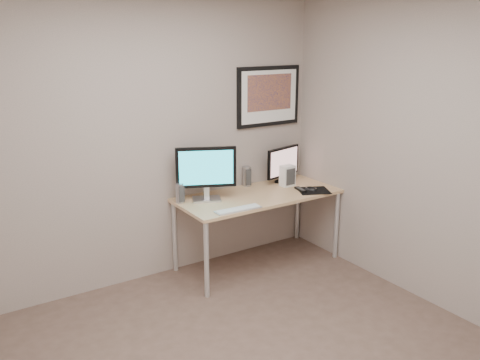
{
  "coord_description": "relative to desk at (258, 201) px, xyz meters",
  "views": [
    {
      "loc": [
        -1.71,
        -2.48,
        2.21
      ],
      "look_at": [
        0.62,
        1.1,
        0.99
      ],
      "focal_mm": 38.0,
      "sensor_mm": 36.0,
      "label": 1
    }
  ],
  "objects": [
    {
      "name": "keyboard",
      "position": [
        -0.42,
        -0.28,
        0.07
      ],
      "size": [
        0.44,
        0.13,
        0.02
      ],
      "primitive_type": "cube",
      "rotation": [
        0.0,
        0.0,
        -0.04
      ],
      "color": "silver",
      "rests_on": "desk"
    },
    {
      "name": "desk",
      "position": [
        0.0,
        0.0,
        0.0
      ],
      "size": [
        1.6,
        0.7,
        0.73
      ],
      "color": "#A4814F",
      "rests_on": "floor"
    },
    {
      "name": "mouse",
      "position": [
        0.52,
        -0.18,
        0.09
      ],
      "size": [
        0.09,
        0.11,
        0.03
      ],
      "primitive_type": "ellipsoid",
      "rotation": [
        0.0,
        0.0,
        0.4
      ],
      "color": "black",
      "rests_on": "mousepad"
    },
    {
      "name": "speaker_left",
      "position": [
        -0.75,
        0.18,
        0.16
      ],
      "size": [
        0.08,
        0.08,
        0.18
      ],
      "primitive_type": "cylinder",
      "rotation": [
        0.0,
        0.0,
        0.05
      ],
      "color": "#B2B2B7",
      "rests_on": "desk"
    },
    {
      "name": "room",
      "position": [
        -1.0,
        -0.9,
        0.98
      ],
      "size": [
        3.6,
        3.6,
        3.6
      ],
      "color": "white",
      "rests_on": "ground"
    },
    {
      "name": "remote",
      "position": [
        0.42,
        -0.13,
        0.08
      ],
      "size": [
        0.09,
        0.19,
        0.02
      ],
      "primitive_type": "cube",
      "rotation": [
        0.0,
        0.0,
        -0.21
      ],
      "color": "black",
      "rests_on": "desk"
    },
    {
      "name": "fan_unit",
      "position": [
        0.41,
        0.07,
        0.17
      ],
      "size": [
        0.14,
        0.11,
        0.21
      ],
      "primitive_type": "cube",
      "rotation": [
        0.0,
        0.0,
        0.03
      ],
      "color": "silver",
      "rests_on": "desk"
    },
    {
      "name": "monitor_large",
      "position": [
        -0.51,
        0.11,
        0.35
      ],
      "size": [
        0.52,
        0.27,
        0.51
      ],
      "rotation": [
        0.0,
        0.0,
        -0.43
      ],
      "color": "#B2B2B7",
      "rests_on": "desk"
    },
    {
      "name": "framed_art",
      "position": [
        0.35,
        0.33,
        0.96
      ],
      "size": [
        0.75,
        0.04,
        0.6
      ],
      "color": "black",
      "rests_on": "room"
    },
    {
      "name": "mousepad",
      "position": [
        0.52,
        -0.21,
        0.07
      ],
      "size": [
        0.38,
        0.36,
        0.0
      ],
      "primitive_type": "cube",
      "rotation": [
        0.0,
        0.0,
        -0.43
      ],
      "color": "black",
      "rests_on": "desk"
    },
    {
      "name": "monitor_tv",
      "position": [
        0.47,
        0.22,
        0.26
      ],
      "size": [
        0.47,
        0.15,
        0.37
      ],
      "rotation": [
        0.0,
        0.0,
        0.24
      ],
      "color": "black",
      "rests_on": "desk"
    },
    {
      "name": "speaker_right",
      "position": [
        0.06,
        0.3,
        0.17
      ],
      "size": [
        0.09,
        0.09,
        0.2
      ],
      "primitive_type": "cylinder",
      "rotation": [
        0.0,
        0.0,
        -0.14
      ],
      "color": "#B2B2B7",
      "rests_on": "desk"
    }
  ]
}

